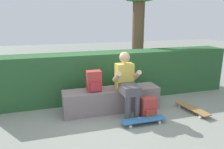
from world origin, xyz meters
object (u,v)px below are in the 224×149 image
person_skater (127,81)px  backpack_on_ground (148,109)px  bench_main (112,100)px  backpack_on_bench (94,81)px  skateboard_beside_bench (192,108)px  skateboard_near_person (144,120)px

person_skater → backpack_on_ground: bearing=-46.7°
bench_main → backpack_on_bench: bearing=-178.5°
backpack_on_ground → skateboard_beside_bench: bearing=-0.3°
skateboard_near_person → backpack_on_bench: 1.19m
bench_main → backpack_on_bench: backpack_on_bench is taller
bench_main → skateboard_beside_bench: bench_main is taller
skateboard_beside_bench → backpack_on_ground: (-0.97, 0.01, 0.12)m
bench_main → backpack_on_bench: size_ratio=4.90×
person_skater → backpack_on_ground: size_ratio=3.03×
person_skater → backpack_on_bench: bearing=161.2°
bench_main → backpack_on_bench: 0.56m
backpack_on_bench → skateboard_near_person: bearing=-44.8°
person_skater → skateboard_beside_bench: person_skater is taller
bench_main → person_skater: person_skater is taller
skateboard_near_person → bench_main: bearing=117.0°
person_skater → skateboard_beside_bench: size_ratio=1.47×
skateboard_near_person → person_skater: bearing=104.3°
bench_main → skateboard_beside_bench: bearing=-19.9°
skateboard_near_person → backpack_on_bench: size_ratio=2.00×
bench_main → skateboard_beside_bench: size_ratio=2.39×
bench_main → skateboard_near_person: (0.38, -0.74, -0.16)m
bench_main → backpack_on_ground: size_ratio=4.90×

